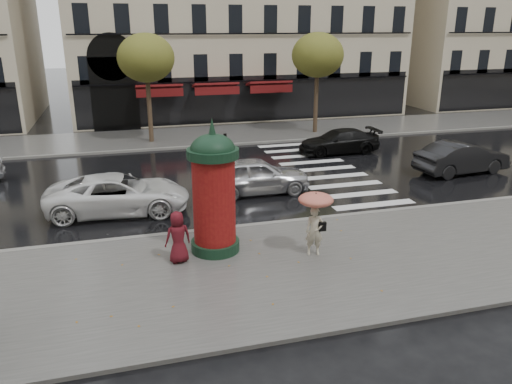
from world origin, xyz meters
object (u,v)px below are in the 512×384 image
object	(u,v)px
car_black	(339,141)
man_burgundy	(178,237)
morris_column	(214,189)
car_white	(118,194)
woman_umbrella	(315,213)
woman_red	(217,213)
traffic_light	(227,175)
car_darkgrey	(462,158)
car_silver	(255,176)

from	to	relation	value
car_black	man_burgundy	bearing A→B (deg)	-41.73
morris_column	car_white	world-z (taller)	morris_column
woman_umbrella	car_black	world-z (taller)	woman_umbrella
woman_red	car_black	bearing A→B (deg)	-163.10
morris_column	car_black	distance (m)	14.85
traffic_light	car_black	bearing A→B (deg)	49.16
woman_umbrella	car_black	distance (m)	14.09
woman_red	car_white	world-z (taller)	woman_red
morris_column	car_darkgrey	distance (m)	14.91
woman_umbrella	woman_red	bearing A→B (deg)	139.26
woman_red	traffic_light	distance (m)	1.39
car_black	car_white	bearing A→B (deg)	-61.46
traffic_light	car_silver	xyz separation A→B (m)	(2.24, 4.49, -1.49)
car_silver	car_black	xyz separation A→B (m)	(6.61, 5.75, -0.13)
woman_umbrella	morris_column	size ratio (longest dim) A/B	0.49
car_white	woman_red	bearing A→B (deg)	-132.90
woman_umbrella	car_darkgrey	size ratio (longest dim) A/B	0.44
car_black	woman_umbrella	bearing A→B (deg)	-27.17
woman_red	car_white	xyz separation A→B (m)	(-3.22, 3.53, -0.19)
car_silver	car_darkgrey	bearing A→B (deg)	-87.55
car_darkgrey	car_white	xyz separation A→B (m)	(-16.59, -1.14, -0.03)
man_burgundy	car_darkgrey	size ratio (longest dim) A/B	0.34
car_silver	car_darkgrey	size ratio (longest dim) A/B	0.98
car_white	morris_column	bearing A→B (deg)	-143.26
man_burgundy	traffic_light	xyz separation A→B (m)	(1.90, 1.60, 1.35)
morris_column	car_black	size ratio (longest dim) A/B	0.92
man_burgundy	car_silver	distance (m)	7.36
man_burgundy	morris_column	world-z (taller)	morris_column
traffic_light	car_white	bearing A→B (deg)	134.75
woman_umbrella	man_burgundy	bearing A→B (deg)	171.66
woman_umbrella	car_black	bearing A→B (deg)	62.33
woman_umbrella	woman_red	world-z (taller)	woman_umbrella
woman_umbrella	car_silver	distance (m)	6.74
woman_red	traffic_light	xyz separation A→B (m)	(0.36, -0.09, 1.33)
woman_red	car_darkgrey	distance (m)	14.16
man_burgundy	car_darkgrey	world-z (taller)	man_burgundy
man_burgundy	woman_red	bearing A→B (deg)	-142.67
woman_umbrella	woman_red	distance (m)	3.58
traffic_light	woman_red	bearing A→B (deg)	166.16
woman_umbrella	car_black	size ratio (longest dim) A/B	0.45
woman_umbrella	morris_column	world-z (taller)	morris_column
morris_column	car_black	bearing A→B (deg)	49.97
woman_red	car_silver	xyz separation A→B (m)	(2.61, 4.40, -0.15)
woman_umbrella	traffic_light	world-z (taller)	traffic_light
man_burgundy	car_black	size ratio (longest dim) A/B	0.35
traffic_light	car_white	xyz separation A→B (m)	(-3.58, 3.62, -1.53)
man_burgundy	car_darkgrey	xyz separation A→B (m)	(14.90, 6.36, -0.15)
man_burgundy	car_silver	bearing A→B (deg)	-134.67
car_white	car_black	world-z (taller)	car_white
man_burgundy	traffic_light	world-z (taller)	traffic_light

